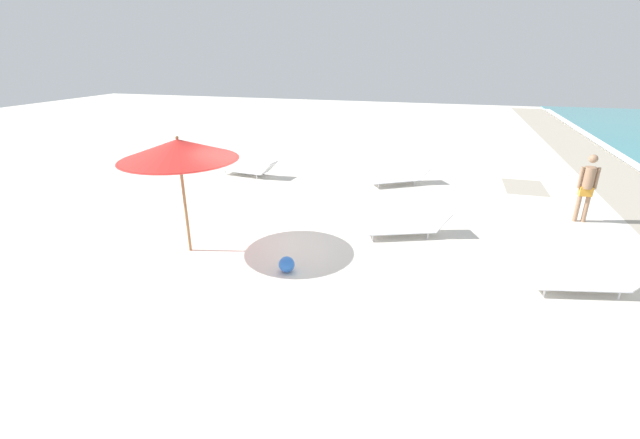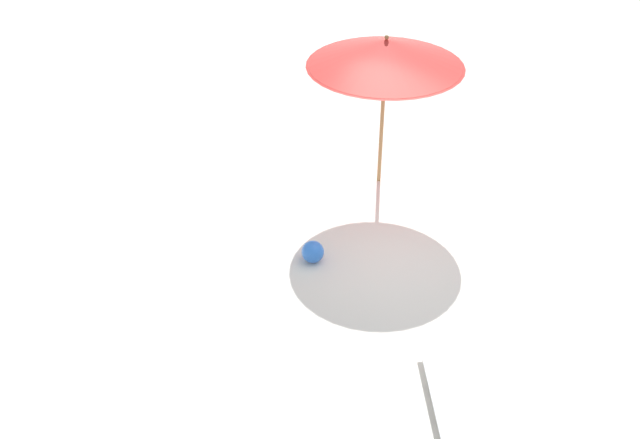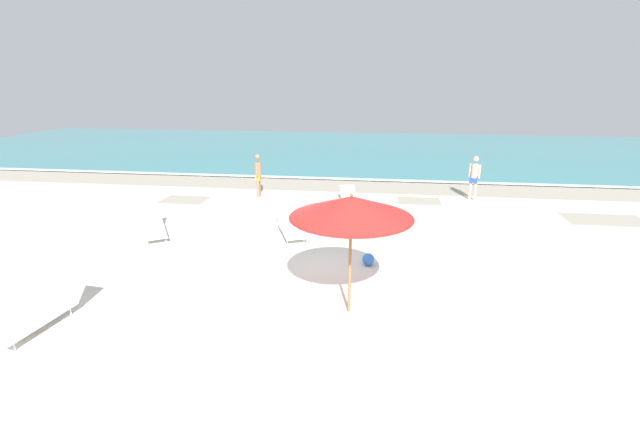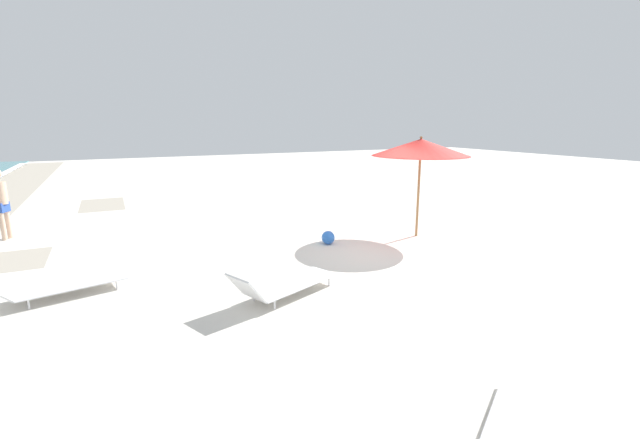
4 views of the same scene
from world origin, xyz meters
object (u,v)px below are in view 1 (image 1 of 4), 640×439
(sun_lounger_near_water_left, at_px, (400,178))
(sun_lounger_near_water_right, at_px, (589,281))
(beachgoer_shoreline_child, at_px, (587,184))
(beach_ball, at_px, (287,264))
(sun_lounger_under_umbrella, at_px, (407,227))
(sun_lounger_beside_umbrella, at_px, (250,170))
(beach_umbrella, at_px, (178,150))

(sun_lounger_near_water_left, distance_m, sun_lounger_near_water_right, 7.15)
(beachgoer_shoreline_child, xyz_separation_m, beach_ball, (4.69, -6.36, -0.84))
(sun_lounger_near_water_left, bearing_deg, beachgoer_shoreline_child, 35.70)
(sun_lounger_under_umbrella, height_order, sun_lounger_beside_umbrella, sun_lounger_under_umbrella)
(sun_lounger_near_water_left, bearing_deg, beach_ball, -44.35)
(sun_lounger_beside_umbrella, xyz_separation_m, beachgoer_shoreline_child, (1.59, 10.06, 0.78))
(sun_lounger_near_water_right, distance_m, beach_ball, 5.64)
(beach_umbrella, xyz_separation_m, sun_lounger_under_umbrella, (-2.17, 4.54, -2.04))
(beach_umbrella, xyz_separation_m, beach_ball, (0.33, 2.40, -2.10))
(sun_lounger_near_water_right, relative_size, beach_ball, 6.70)
(sun_lounger_beside_umbrella, relative_size, beachgoer_shoreline_child, 1.18)
(sun_lounger_near_water_right, distance_m, beachgoer_shoreline_child, 4.01)
(beachgoer_shoreline_child, bearing_deg, sun_lounger_near_water_right, -104.44)
(sun_lounger_near_water_left, xyz_separation_m, beachgoer_shoreline_child, (2.02, 4.86, 0.78))
(sun_lounger_near_water_left, distance_m, beach_ball, 6.87)
(sun_lounger_under_umbrella, bearing_deg, sun_lounger_near_water_right, 42.18)
(sun_lounger_beside_umbrella, distance_m, beachgoer_shoreline_child, 10.21)
(sun_lounger_under_umbrella, xyz_separation_m, sun_lounger_near_water_right, (1.66, 3.45, -0.01))
(beach_umbrella, distance_m, sun_lounger_near_water_right, 8.26)
(beach_umbrella, height_order, beach_ball, beach_umbrella)
(sun_lounger_near_water_left, relative_size, beach_ball, 6.33)
(sun_lounger_beside_umbrella, relative_size, sun_lounger_near_water_left, 1.02)
(sun_lounger_beside_umbrella, distance_m, sun_lounger_near_water_left, 5.22)
(beachgoer_shoreline_child, bearing_deg, sun_lounger_under_umbrella, -155.70)
(sun_lounger_under_umbrella, height_order, sun_lounger_near_water_right, sun_lounger_under_umbrella)
(sun_lounger_under_umbrella, relative_size, beachgoer_shoreline_child, 1.20)
(beach_umbrella, bearing_deg, sun_lounger_near_water_left, 148.53)
(beach_umbrella, relative_size, sun_lounger_beside_umbrella, 1.22)
(beach_umbrella, relative_size, sun_lounger_under_umbrella, 1.20)
(sun_lounger_beside_umbrella, distance_m, beach_ball, 7.29)
(beach_ball, bearing_deg, sun_lounger_near_water_left, 167.40)
(sun_lounger_near_water_right, bearing_deg, beach_ball, -94.31)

